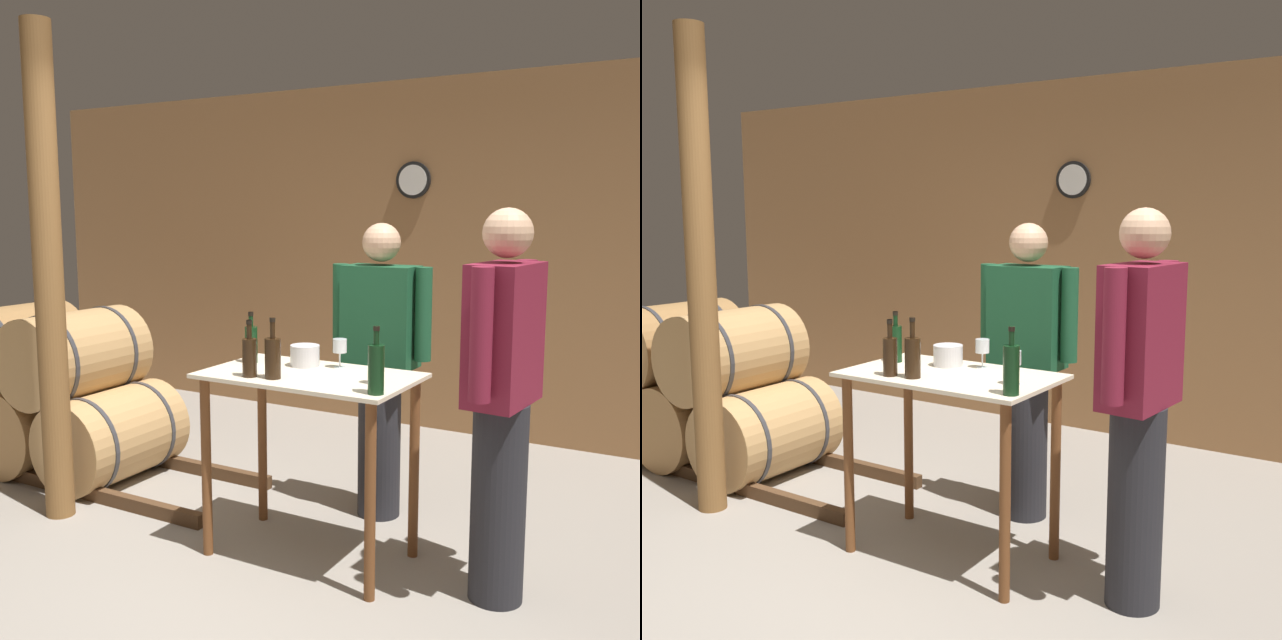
{
  "view_description": "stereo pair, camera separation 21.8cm",
  "coord_description": "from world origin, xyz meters",
  "views": [
    {
      "loc": [
        1.8,
        -2.45,
        1.72
      ],
      "look_at": [
        -0.01,
        0.7,
        1.18
      ],
      "focal_mm": 42.0,
      "sensor_mm": 36.0,
      "label": 1
    },
    {
      "loc": [
        1.99,
        -2.33,
        1.72
      ],
      "look_at": [
        -0.01,
        0.7,
        1.18
      ],
      "focal_mm": 42.0,
      "sensor_mm": 36.0,
      "label": 2
    }
  ],
  "objects": [
    {
      "name": "barrel_rack",
      "position": [
        -2.26,
        0.91,
        0.48
      ],
      "size": [
        3.17,
        0.83,
        1.08
      ],
      "color": "#4C331E",
      "rests_on": "ground_plane"
    },
    {
      "name": "wine_bottle_left",
      "position": [
        -0.22,
        0.4,
        1.03
      ],
      "size": [
        0.07,
        0.07,
        0.27
      ],
      "color": "black",
      "rests_on": "tasting_table"
    },
    {
      "name": "wine_bottle_right",
      "position": [
        0.45,
        0.39,
        1.05
      ],
      "size": [
        0.07,
        0.07,
        0.3
      ],
      "color": "black",
      "rests_on": "tasting_table"
    },
    {
      "name": "person_visitor_with_scarf",
      "position": [
        0.07,
        1.24,
        0.87
      ],
      "size": [
        0.59,
        0.24,
        1.65
      ],
      "color": "#232328",
      "rests_on": "ground_plane"
    },
    {
      "name": "wine_bottle_far_left",
      "position": [
        -0.41,
        0.68,
        1.04
      ],
      "size": [
        0.07,
        0.07,
        0.27
      ],
      "color": "black",
      "rests_on": "tasting_table"
    },
    {
      "name": "wine_glass_near_center",
      "position": [
        0.36,
        0.57,
        1.05
      ],
      "size": [
        0.06,
        0.06,
        0.16
      ],
      "color": "silver",
      "rests_on": "tasting_table"
    },
    {
      "name": "wine_bottle_center",
      "position": [
        -0.1,
        0.42,
        1.04
      ],
      "size": [
        0.08,
        0.08,
        0.29
      ],
      "color": "black",
      "rests_on": "tasting_table"
    },
    {
      "name": "tasting_table",
      "position": [
        -0.01,
        0.6,
        0.72
      ],
      "size": [
        1.02,
        0.61,
        0.93
      ],
      "color": "beige",
      "rests_on": "ground_plane"
    },
    {
      "name": "ice_bucket",
      "position": [
        -0.12,
        0.74,
        0.99
      ],
      "size": [
        0.15,
        0.15,
        0.11
      ],
      "color": "silver",
      "rests_on": "tasting_table"
    },
    {
      "name": "wine_glass_near_left",
      "position": [
        0.05,
        0.8,
        1.04
      ],
      "size": [
        0.07,
        0.07,
        0.15
      ],
      "color": "silver",
      "rests_on": "tasting_table"
    },
    {
      "name": "wooden_post",
      "position": [
        -1.5,
        0.33,
        1.35
      ],
      "size": [
        0.16,
        0.16,
        2.7
      ],
      "color": "brown",
      "rests_on": "ground_plane"
    },
    {
      "name": "back_wall",
      "position": [
        -0.0,
        3.01,
        1.35
      ],
      "size": [
        8.4,
        0.08,
        2.7
      ],
      "color": "#996B42",
      "rests_on": "ground_plane"
    },
    {
      "name": "ground_plane",
      "position": [
        0.0,
        0.0,
        0.0
      ],
      "size": [
        14.0,
        14.0,
        0.0
      ],
      "primitive_type": "plane",
      "color": "gray"
    },
    {
      "name": "person_host",
      "position": [
        0.92,
        0.65,
        0.92
      ],
      "size": [
        0.25,
        0.59,
        1.73
      ],
      "color": "#232328",
      "rests_on": "ground_plane"
    }
  ]
}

